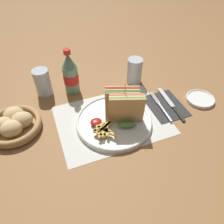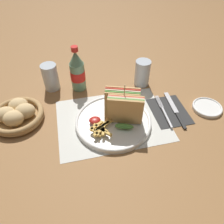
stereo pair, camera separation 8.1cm
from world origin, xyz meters
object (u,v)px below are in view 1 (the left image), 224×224
object	(u,v)px
coke_bottle_near	(70,74)
fork	(163,109)
side_saucer	(200,99)
bread_basket	(13,124)
plate_main	(114,121)
glass_near	(135,71)
knife	(171,104)
club_sandwich	(124,107)
glass_far	(43,82)

from	to	relation	value
coke_bottle_near	fork	bearing A→B (deg)	-39.53
coke_bottle_near	side_saucer	bearing A→B (deg)	-27.68
coke_bottle_near	bread_basket	world-z (taller)	coke_bottle_near
plate_main	glass_near	world-z (taller)	glass_near
knife	bread_basket	distance (m)	0.61
club_sandwich	fork	distance (m)	0.18
coke_bottle_near	glass_near	size ratio (longest dim) A/B	1.71
fork	glass_far	world-z (taller)	glass_far
glass_far	plate_main	bearing A→B (deg)	-51.92
plate_main	coke_bottle_near	size ratio (longest dim) A/B	1.42
plate_main	coke_bottle_near	xyz separation A→B (m)	(-0.10, 0.25, 0.08)
club_sandwich	glass_far	xyz separation A→B (m)	(-0.25, 0.28, -0.02)
plate_main	bread_basket	size ratio (longest dim) A/B	1.44
glass_near	club_sandwich	bearing A→B (deg)	-123.52
club_sandwich	glass_near	size ratio (longest dim) A/B	1.38
club_sandwich	fork	bearing A→B (deg)	1.10
glass_far	side_saucer	bearing A→B (deg)	-24.99
side_saucer	coke_bottle_near	bearing A→B (deg)	152.32
fork	bread_basket	bearing A→B (deg)	172.87
club_sandwich	bread_basket	size ratio (longest dim) A/B	0.82
club_sandwich	glass_near	xyz separation A→B (m)	(0.15, 0.22, -0.02)
plate_main	bread_basket	world-z (taller)	bread_basket
coke_bottle_near	side_saucer	size ratio (longest dim) A/B	1.71
glass_near	side_saucer	xyz separation A→B (m)	(0.21, -0.22, -0.05)
fork	plate_main	bearing A→B (deg)	-177.59
side_saucer	glass_near	bearing A→B (deg)	133.06
coke_bottle_near	glass_near	distance (m)	0.28
side_saucer	plate_main	bearing A→B (deg)	178.94
plate_main	bread_basket	xyz separation A→B (m)	(-0.35, 0.10, 0.02)
glass_near	side_saucer	size ratio (longest dim) A/B	1.00
fork	bread_basket	xyz separation A→B (m)	(-0.56, 0.11, 0.02)
plate_main	glass_near	bearing A→B (deg)	49.46
plate_main	side_saucer	distance (m)	0.39
knife	plate_main	bearing A→B (deg)	-173.95
fork	coke_bottle_near	distance (m)	0.40
knife	coke_bottle_near	bearing A→B (deg)	149.86
bread_basket	club_sandwich	bearing A→B (deg)	-15.74
side_saucer	club_sandwich	bearing A→B (deg)	-179.94
glass_far	bread_basket	bearing A→B (deg)	-128.27
club_sandwich	knife	distance (m)	0.23
glass_far	coke_bottle_near	bearing A→B (deg)	-12.51
bread_basket	knife	bearing A→B (deg)	-8.46
plate_main	knife	xyz separation A→B (m)	(0.26, 0.01, -0.00)
plate_main	coke_bottle_near	distance (m)	0.28
fork	glass_near	world-z (taller)	glass_near
club_sandwich	side_saucer	bearing A→B (deg)	0.06
knife	bread_basket	world-z (taller)	bread_basket
knife	glass_near	bearing A→B (deg)	113.78
glass_far	bread_basket	xyz separation A→B (m)	(-0.14, -0.17, -0.03)
plate_main	glass_near	xyz separation A→B (m)	(0.18, 0.21, 0.05)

